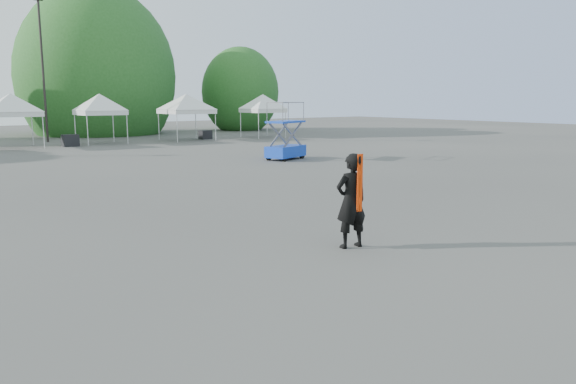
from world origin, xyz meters
TOP-DOWN VIEW (x-y plane):
  - ground at (0.00, 0.00)m, footprint 120.00×120.00m
  - light_pole_east at (3.00, 32.00)m, footprint 0.60×0.25m
  - tree_mid_e at (9.00, 39.00)m, footprint 5.12×5.12m
  - tree_far_e at (22.00, 37.00)m, footprint 3.84×3.84m
  - tent_e at (0.12, 28.27)m, footprint 4.29×4.29m
  - tent_f at (5.53, 28.32)m, footprint 3.99×3.99m
  - tent_g at (11.58, 27.72)m, footprint 4.55×4.55m
  - tent_h at (17.78, 27.02)m, footprint 3.85×3.85m
  - man at (0.65, -1.21)m, footprint 0.77×0.57m
  - scissor_lift at (9.61, 13.07)m, footprint 2.44×1.80m
  - crate_mid at (3.24, 27.46)m, footprint 0.99×0.78m
  - crate_east at (13.23, 28.02)m, footprint 0.88×0.70m

SIDE VIEW (x-z plane):
  - ground at x=0.00m, z-range 0.00..0.00m
  - crate_east at x=13.23m, z-range 0.00..0.66m
  - crate_mid at x=3.24m, z-range 0.00..0.75m
  - man at x=0.65m, z-range 0.00..1.94m
  - scissor_lift at x=9.61m, z-range 0.01..2.85m
  - tent_h at x=17.78m, z-range 1.12..5.00m
  - tent_f at x=5.53m, z-range 1.12..5.00m
  - tent_e at x=0.12m, z-range 1.12..5.00m
  - tent_g at x=11.58m, z-range 1.12..5.00m
  - tree_far_e at x=22.00m, z-range 0.70..6.55m
  - tree_mid_e at x=9.00m, z-range 0.94..8.74m
  - light_pole_east at x=3.00m, z-range 0.62..10.42m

